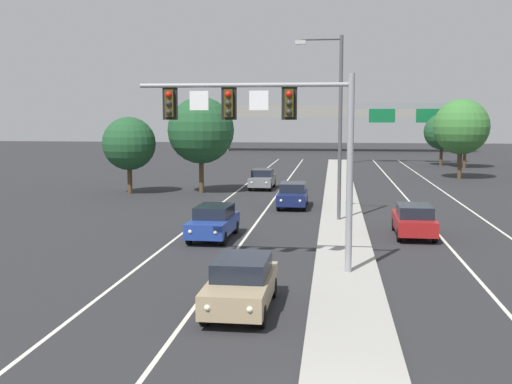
% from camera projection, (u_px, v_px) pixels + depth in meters
% --- Properties ---
extents(median_island, '(2.40, 110.00, 0.15)m').
position_uv_depth(median_island, '(344.00, 242.00, 28.85)').
color(median_island, '#9E9B93').
rests_on(median_island, ground).
extents(lane_stripe_oncoming_center, '(0.14, 100.00, 0.01)m').
position_uv_depth(lane_stripe_oncoming_center, '(260.00, 218.00, 36.33)').
color(lane_stripe_oncoming_center, silver).
rests_on(lane_stripe_oncoming_center, ground).
extents(lane_stripe_receding_center, '(0.14, 100.00, 0.01)m').
position_uv_depth(lane_stripe_receding_center, '(427.00, 221.00, 35.18)').
color(lane_stripe_receding_center, silver).
rests_on(lane_stripe_receding_center, ground).
extents(edge_stripe_left, '(0.14, 100.00, 0.01)m').
position_uv_depth(edge_stripe_left, '(204.00, 217.00, 36.73)').
color(edge_stripe_left, silver).
rests_on(edge_stripe_left, ground).
extents(edge_stripe_right, '(0.14, 100.00, 0.01)m').
position_uv_depth(edge_stripe_right, '(488.00, 222.00, 34.78)').
color(edge_stripe_right, silver).
rests_on(edge_stripe_right, ground).
extents(overhead_signal_mast, '(7.84, 0.44, 7.20)m').
position_uv_depth(overhead_signal_mast, '(274.00, 125.00, 22.81)').
color(overhead_signal_mast, gray).
rests_on(overhead_signal_mast, median_island).
extents(street_lamp_median, '(2.58, 0.28, 10.00)m').
position_uv_depth(street_lamp_median, '(336.00, 117.00, 34.21)').
color(street_lamp_median, '#4C4C51').
rests_on(street_lamp_median, median_island).
extents(car_oncoming_tan, '(1.85, 4.48, 1.58)m').
position_uv_depth(car_oncoming_tan, '(241.00, 283.00, 18.99)').
color(car_oncoming_tan, tan).
rests_on(car_oncoming_tan, ground).
extents(car_oncoming_blue, '(1.92, 4.51, 1.58)m').
position_uv_depth(car_oncoming_blue, '(214.00, 222.00, 30.10)').
color(car_oncoming_blue, navy).
rests_on(car_oncoming_blue, ground).
extents(car_oncoming_navy, '(1.84, 4.48, 1.58)m').
position_uv_depth(car_oncoming_navy, '(293.00, 195.00, 40.42)').
color(car_oncoming_navy, '#141E4C').
rests_on(car_oncoming_navy, ground).
extents(car_oncoming_grey, '(1.83, 4.48, 1.58)m').
position_uv_depth(car_oncoming_grey, '(262.00, 179.00, 50.79)').
color(car_oncoming_grey, slate).
rests_on(car_oncoming_grey, ground).
extents(car_receding_red, '(1.87, 4.49, 1.58)m').
position_uv_depth(car_receding_red, '(414.00, 220.00, 30.57)').
color(car_receding_red, maroon).
rests_on(car_receding_red, ground).
extents(highway_sign_gantry, '(13.28, 0.42, 7.50)m').
position_uv_depth(highway_sign_gantry, '(405.00, 114.00, 77.66)').
color(highway_sign_gantry, gray).
rests_on(highway_sign_gantry, ground).
extents(overpass_bridge, '(42.40, 6.40, 7.65)m').
position_uv_depth(overpass_bridge, '(338.00, 117.00, 104.60)').
color(overpass_bridge, gray).
rests_on(overpass_bridge, ground).
extents(tree_far_right_b, '(5.14, 5.14, 7.44)m').
position_uv_depth(tree_far_right_b, '(461.00, 127.00, 58.31)').
color(tree_far_right_b, '#4C3823').
rests_on(tree_far_right_b, ground).
extents(tree_far_right_a, '(5.09, 5.09, 7.36)m').
position_uv_depth(tree_far_right_a, '(466.00, 125.00, 70.81)').
color(tree_far_right_a, '#4C3823').
rests_on(tree_far_right_a, ground).
extents(tree_far_right_c, '(4.24, 4.24, 6.14)m').
position_uv_depth(tree_far_right_c, '(442.00, 132.00, 74.43)').
color(tree_far_right_c, '#4C3823').
rests_on(tree_far_right_c, ground).
extents(tree_far_left_a, '(5.04, 5.04, 7.29)m').
position_uv_depth(tree_far_left_a, '(201.00, 130.00, 47.57)').
color(tree_far_left_a, '#4C3823').
rests_on(tree_far_left_a, ground).
extents(tree_far_left_b, '(4.01, 4.01, 5.79)m').
position_uv_depth(tree_far_left_b, '(129.00, 144.00, 47.27)').
color(tree_far_left_b, '#4C3823').
rests_on(tree_far_left_b, ground).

